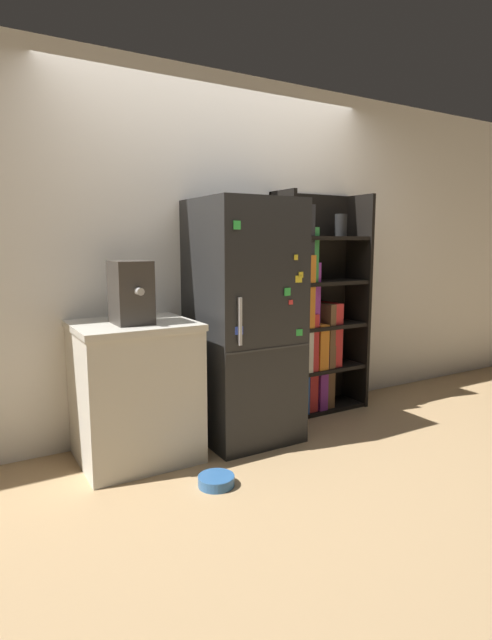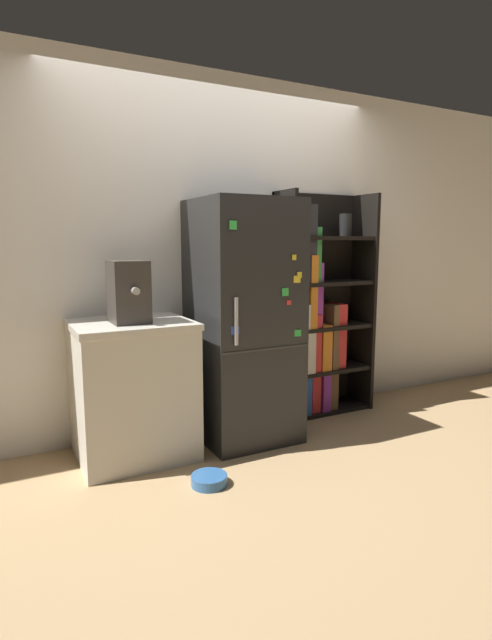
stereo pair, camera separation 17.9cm
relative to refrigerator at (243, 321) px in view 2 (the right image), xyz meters
The scene contains 7 objects.
ground_plane 0.85m from the refrigerator, 89.98° to the right, with size 16.00×16.00×0.00m, color tan.
wall_back 0.59m from the refrigerator, 90.00° to the left, with size 8.00×0.05×2.60m.
refrigerator is the anchor object (origin of this frame).
bookshelf 0.77m from the refrigerator, 14.92° to the left, with size 0.81×0.33×1.78m.
kitchen_counter 0.88m from the refrigerator, behind, with size 0.74×0.65×0.89m.
espresso_machine 0.84m from the refrigerator, behind, with size 0.22×0.33×0.38m.
pet_bowl 1.12m from the refrigerator, 131.57° to the right, with size 0.21×0.21×0.06m.
Camera 2 is at (-1.58, -2.97, 1.38)m, focal length 28.00 mm.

